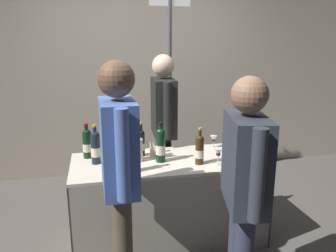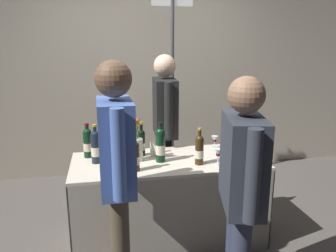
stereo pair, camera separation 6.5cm
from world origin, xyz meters
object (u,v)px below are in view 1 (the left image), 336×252
(tasting_table, at_px, (168,185))
(wine_glass_near_vendor, at_px, (218,153))
(vendor_presenter, at_px, (163,118))
(wine_glass_mid, at_px, (213,139))
(display_bottle_0, at_px, (141,142))
(flower_vase, at_px, (136,146))
(featured_wine_bottle, at_px, (95,147))
(taster_foreground_right, at_px, (245,180))
(booth_signpost, at_px, (170,72))

(tasting_table, relative_size, wine_glass_near_vendor, 11.64)
(vendor_presenter, bearing_deg, wine_glass_mid, 52.56)
(display_bottle_0, bearing_deg, flower_vase, -113.99)
(featured_wine_bottle, relative_size, flower_vase, 0.83)
(tasting_table, bearing_deg, display_bottle_0, 142.20)
(taster_foreground_right, distance_m, booth_signpost, 2.07)
(wine_glass_near_vendor, xyz_separation_m, wine_glass_mid, (0.12, 0.45, -0.02))
(tasting_table, distance_m, featured_wine_bottle, 0.71)
(wine_glass_near_vendor, bearing_deg, tasting_table, 151.65)
(featured_wine_bottle, xyz_separation_m, wine_glass_near_vendor, (0.98, -0.25, -0.04))
(flower_vase, distance_m, taster_foreground_right, 1.10)
(display_bottle_0, relative_size, booth_signpost, 0.13)
(featured_wine_bottle, height_order, booth_signpost, booth_signpost)
(vendor_presenter, distance_m, taster_foreground_right, 1.55)
(vendor_presenter, bearing_deg, tasting_table, -4.35)
(tasting_table, height_order, display_bottle_0, display_bottle_0)
(vendor_presenter, xyz_separation_m, taster_foreground_right, (0.18, -1.54, -0.04))
(display_bottle_0, height_order, flower_vase, flower_vase)
(flower_vase, bearing_deg, tasting_table, -7.58)
(wine_glass_mid, height_order, flower_vase, flower_vase)
(featured_wine_bottle, bearing_deg, flower_vase, -1.89)
(featured_wine_bottle, relative_size, wine_glass_mid, 2.82)
(flower_vase, bearing_deg, display_bottle_0, 66.01)
(featured_wine_bottle, distance_m, taster_foreground_right, 1.31)
(taster_foreground_right, bearing_deg, wine_glass_near_vendor, 3.94)
(featured_wine_bottle, relative_size, taster_foreground_right, 0.21)
(wine_glass_near_vendor, bearing_deg, vendor_presenter, 109.91)
(featured_wine_bottle, bearing_deg, taster_foreground_right, -48.43)
(featured_wine_bottle, xyz_separation_m, flower_vase, (0.34, -0.01, -0.01))
(featured_wine_bottle, height_order, wine_glass_near_vendor, featured_wine_bottle)
(wine_glass_mid, bearing_deg, flower_vase, -164.60)
(featured_wine_bottle, distance_m, vendor_presenter, 0.89)
(taster_foreground_right, bearing_deg, wine_glass_mid, 1.53)
(tasting_table, height_order, vendor_presenter, vendor_presenter)
(vendor_presenter, bearing_deg, flower_vase, -27.91)
(display_bottle_0, bearing_deg, taster_foreground_right, -66.59)
(tasting_table, xyz_separation_m, flower_vase, (-0.26, 0.04, 0.36))
(wine_glass_mid, bearing_deg, wine_glass_near_vendor, -105.00)
(taster_foreground_right, bearing_deg, featured_wine_bottle, 54.26)
(wine_glass_near_vendor, xyz_separation_m, booth_signpost, (-0.12, 1.29, 0.54))
(featured_wine_bottle, relative_size, vendor_presenter, 0.21)
(wine_glass_mid, xyz_separation_m, booth_signpost, (-0.24, 0.84, 0.56))
(wine_glass_near_vendor, relative_size, taster_foreground_right, 0.09)
(wine_glass_near_vendor, xyz_separation_m, taster_foreground_right, (-0.11, -0.73, 0.08))
(featured_wine_bottle, bearing_deg, display_bottle_0, 16.31)
(tasting_table, relative_size, taster_foreground_right, 1.05)
(flower_vase, height_order, taster_foreground_right, taster_foreground_right)
(tasting_table, xyz_separation_m, wine_glass_near_vendor, (0.38, -0.20, 0.33))
(tasting_table, distance_m, vendor_presenter, 0.76)
(wine_glass_near_vendor, distance_m, flower_vase, 0.69)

